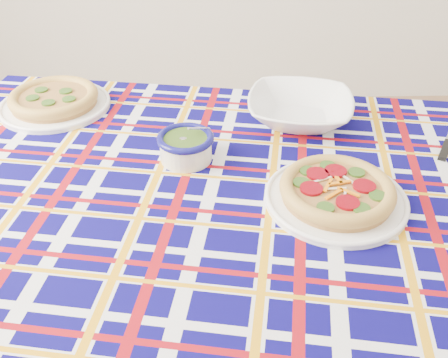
{
  "coord_description": "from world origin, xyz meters",
  "views": [
    {
      "loc": [
        -0.25,
        -0.93,
        1.45
      ],
      "look_at": [
        -0.23,
        -0.01,
        0.8
      ],
      "focal_mm": 40.0,
      "sensor_mm": 36.0,
      "label": 1
    }
  ],
  "objects_px": {
    "pesto_bowl": "(186,145)",
    "dining_table": "(241,217)",
    "serving_bowl": "(300,109)",
    "main_focaccia_plate": "(337,190)"
  },
  "relations": [
    {
      "from": "dining_table",
      "to": "serving_bowl",
      "type": "distance_m",
      "value": 0.38
    },
    {
      "from": "main_focaccia_plate",
      "to": "serving_bowl",
      "type": "height_order",
      "value": "serving_bowl"
    },
    {
      "from": "dining_table",
      "to": "serving_bowl",
      "type": "height_order",
      "value": "serving_bowl"
    },
    {
      "from": "main_focaccia_plate",
      "to": "pesto_bowl",
      "type": "relative_size",
      "value": 2.3
    },
    {
      "from": "dining_table",
      "to": "pesto_bowl",
      "type": "height_order",
      "value": "pesto_bowl"
    },
    {
      "from": "main_focaccia_plate",
      "to": "dining_table",
      "type": "bearing_deg",
      "value": 167.0
    },
    {
      "from": "serving_bowl",
      "to": "dining_table",
      "type": "bearing_deg",
      "value": -119.14
    },
    {
      "from": "pesto_bowl",
      "to": "dining_table",
      "type": "bearing_deg",
      "value": -46.04
    },
    {
      "from": "main_focaccia_plate",
      "to": "serving_bowl",
      "type": "bearing_deg",
      "value": 93.86
    },
    {
      "from": "dining_table",
      "to": "main_focaccia_plate",
      "type": "distance_m",
      "value": 0.24
    }
  ]
}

